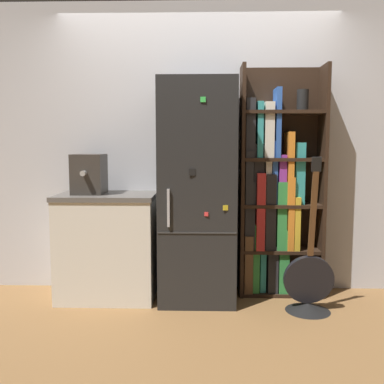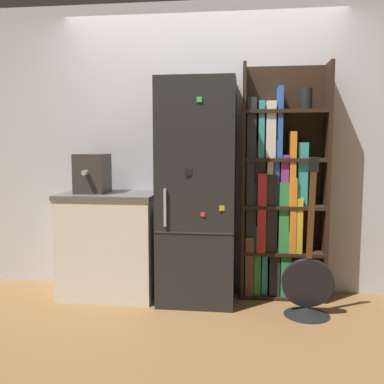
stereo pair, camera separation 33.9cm
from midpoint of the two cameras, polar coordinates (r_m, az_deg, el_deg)
The scene contains 7 objects.
ground_plane at distance 3.70m, azimuth -2.03°, elevation -14.80°, with size 16.00×16.00×0.00m, color olive.
wall_back at distance 3.93m, azimuth -1.65°, elevation 5.81°, with size 8.00×0.05×2.60m.
refrigerator at distance 3.63m, azimuth -1.93°, elevation -0.01°, with size 0.64×0.62×1.87m.
bookshelf at distance 3.82m, azimuth 8.30°, elevation -0.45°, with size 0.73×0.30×2.01m.
kitchen_counter at distance 3.86m, azimuth -13.65°, elevation -6.99°, with size 0.84×0.57×0.91m.
espresso_machine at distance 3.81m, azimuth -16.06°, elevation 2.31°, with size 0.26×0.34×0.34m.
guitar at distance 3.59m, azimuth 12.63°, elevation -12.67°, with size 0.40×0.36×1.24m.
Camera 1 is at (0.06, -3.46, 1.33)m, focal length 40.00 mm.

